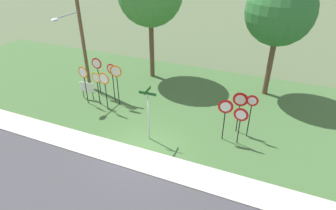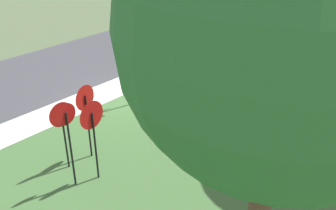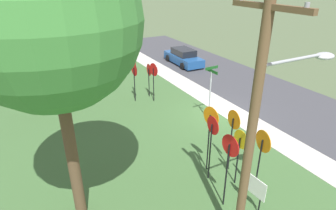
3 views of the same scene
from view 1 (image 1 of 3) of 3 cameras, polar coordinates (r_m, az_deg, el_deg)
name	(u,v)px [view 1 (image 1 of 3)]	position (r m, az deg, el deg)	size (l,w,h in m)	color
ground_plane	(144,150)	(15.10, -4.91, -9.03)	(160.00, 160.00, 0.00)	#4C5B3D
sidewalk_strip	(137,159)	(14.55, -6.37, -10.75)	(44.00, 1.60, 0.06)	#BCB7AD
grass_median	(183,99)	(19.67, 3.08, 1.19)	(44.00, 12.00, 0.04)	#3D6033
stop_sign_near_left	(97,81)	(18.80, -14.25, 4.66)	(0.73, 0.10, 2.33)	black
stop_sign_near_right	(84,77)	(19.03, -16.74, 5.53)	(0.78, 0.16, 2.67)	black
stop_sign_far_left	(112,75)	(18.84, -11.27, 6.06)	(0.71, 0.10, 2.73)	black
stop_sign_far_center	(97,68)	(19.85, -14.15, 7.20)	(0.75, 0.11, 2.81)	black
stop_sign_far_right	(105,83)	(17.90, -12.76, 4.39)	(0.78, 0.11, 2.63)	black
stop_sign_center_tall	(116,76)	(18.29, -10.43, 5.77)	(0.79, 0.14, 2.83)	black
yield_sign_near_left	(225,110)	(14.99, 11.54, -1.07)	(0.80, 0.19, 2.48)	black
yield_sign_near_right	(240,103)	(15.80, 14.40, 0.40)	(0.83, 0.11, 2.51)	black
yield_sign_far_left	(251,107)	(15.51, 16.56, -0.34)	(0.64, 0.10, 2.61)	black
yield_sign_far_right	(241,118)	(14.95, 14.51, -2.53)	(0.77, 0.11, 2.21)	black
street_name_post	(148,110)	(14.79, -4.04, -1.09)	(0.96, 0.82, 3.07)	#9EA0A8
utility_pole	(80,33)	(20.44, -17.47, 13.81)	(2.10, 2.60, 7.72)	brown
notice_board	(87,88)	(20.06, -16.09, 3.33)	(1.10, 0.09, 1.25)	black
oak_tree_right	(280,11)	(19.75, 21.82, 17.23)	(4.37, 4.37, 7.97)	brown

